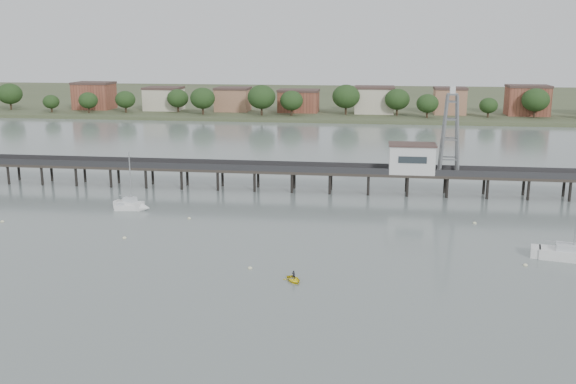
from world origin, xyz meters
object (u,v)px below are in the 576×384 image
at_px(sailboat_b, 134,206).
at_px(lattice_tower, 450,134).
at_px(white_tender, 125,207).
at_px(pier, 275,170).
at_px(yellow_dinghy, 294,281).

bearing_deg(sailboat_b, lattice_tower, 28.79).
bearing_deg(white_tender, pier, 30.48).
distance_m(pier, yellow_dinghy, 46.91).
bearing_deg(lattice_tower, pier, -180.00).
distance_m(lattice_tower, yellow_dinghy, 52.11).
relative_size(white_tender, yellow_dinghy, 1.40).
relative_size(pier, sailboat_b, 15.01).
bearing_deg(lattice_tower, yellow_dinghy, -115.84).
height_order(sailboat_b, white_tender, sailboat_b).
height_order(sailboat_b, yellow_dinghy, sailboat_b).
relative_size(lattice_tower, sailboat_b, 1.55).
bearing_deg(yellow_dinghy, pier, 71.67).
bearing_deg(pier, white_tender, -141.63).
bearing_deg(sailboat_b, yellow_dinghy, -32.83).
bearing_deg(sailboat_b, pier, 50.02).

